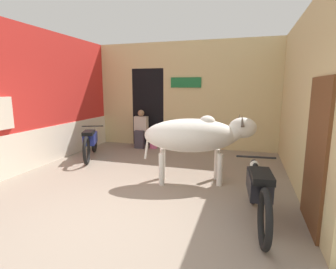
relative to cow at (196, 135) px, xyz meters
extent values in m
plane|color=gray|center=(-0.96, -2.11, -0.94)|extent=(30.00, 30.00, 0.00)
cube|color=red|center=(-3.82, 0.41, 0.66)|extent=(0.18, 5.04, 3.20)
cube|color=silver|center=(-3.72, 0.41, -0.49)|extent=(0.03, 5.04, 0.90)
cube|color=#D1BC84|center=(-0.96, 3.02, 1.88)|extent=(5.55, 0.18, 0.77)
cube|color=#D1BC84|center=(-3.19, 3.02, 0.28)|extent=(1.07, 0.18, 2.43)
cube|color=#D1BC84|center=(0.10, 3.02, 0.28)|extent=(3.42, 0.18, 2.43)
cube|color=black|center=(-2.13, 3.38, 0.28)|extent=(1.05, 0.90, 2.43)
cube|color=#196633|center=(-0.89, 2.91, 1.06)|extent=(0.93, 0.03, 0.30)
cube|color=#D1BC84|center=(1.91, 0.41, 0.66)|extent=(0.18, 5.04, 3.20)
cube|color=brown|center=(1.80, -1.20, 0.06)|extent=(0.05, 1.00, 1.99)
ellipsoid|color=silver|center=(-0.10, -0.03, 0.00)|extent=(1.90, 1.12, 0.65)
ellipsoid|color=silver|center=(0.20, 0.05, 0.27)|extent=(0.37, 0.34, 0.24)
cylinder|color=silver|center=(0.69, 0.18, 0.05)|extent=(0.49, 0.41, 0.43)
ellipsoid|color=silver|center=(0.85, 0.23, 0.15)|extent=(0.60, 0.46, 0.40)
cylinder|color=silver|center=(-0.92, -0.25, -0.20)|extent=(0.13, 0.07, 0.56)
cylinder|color=silver|center=(0.38, 0.30, -0.63)|extent=(0.11, 0.11, 0.62)
cylinder|color=silver|center=(0.48, -0.07, -0.63)|extent=(0.11, 0.11, 0.62)
cylinder|color=silver|center=(-0.69, 0.01, -0.63)|extent=(0.11, 0.11, 0.62)
cylinder|color=silver|center=(-0.59, -0.35, -0.63)|extent=(0.11, 0.11, 0.62)
cone|color=#473D33|center=(0.77, 0.35, 0.30)|extent=(0.11, 0.17, 0.24)
cone|color=#473D33|center=(0.84, 0.08, 0.30)|extent=(0.11, 0.17, 0.24)
torus|color=black|center=(1.18, -1.90, -0.58)|extent=(0.14, 0.72, 0.72)
torus|color=black|center=(1.07, -0.67, -0.58)|extent=(0.14, 0.72, 0.72)
cube|color=black|center=(1.12, -1.29, -0.39)|extent=(0.34, 0.70, 0.28)
cube|color=black|center=(1.14, -1.47, -0.21)|extent=(0.30, 0.56, 0.09)
cylinder|color=black|center=(1.08, -0.81, -0.14)|extent=(0.58, 0.08, 0.03)
sphere|color=silver|center=(1.08, -0.72, -0.29)|extent=(0.15, 0.15, 0.15)
torus|color=black|center=(-2.76, 0.42, -0.59)|extent=(0.36, 0.66, 0.69)
torus|color=black|center=(-3.26, 1.54, -0.59)|extent=(0.36, 0.66, 0.69)
cube|color=navy|center=(-3.01, 0.98, -0.41)|extent=(0.53, 0.73, 0.28)
cube|color=black|center=(-2.93, 0.81, -0.23)|extent=(0.46, 0.60, 0.09)
cylinder|color=black|center=(-3.21, 1.42, -0.16)|extent=(0.54, 0.27, 0.03)
sphere|color=silver|center=(-3.24, 1.50, -0.31)|extent=(0.15, 0.15, 0.15)
cube|color=#3D3842|center=(-2.21, 2.38, -0.71)|extent=(0.29, 0.14, 0.44)
cube|color=#3D3842|center=(-2.21, 2.47, -0.44)|extent=(0.29, 0.32, 0.11)
cube|color=beige|center=(-2.21, 2.54, -0.20)|extent=(0.41, 0.20, 0.47)
sphere|color=#937051|center=(-2.21, 2.54, 0.13)|extent=(0.20, 0.20, 0.20)
cylinder|color=#DB6093|center=(-1.80, 2.52, -0.73)|extent=(0.24, 0.24, 0.41)
cylinder|color=#DB6093|center=(-1.80, 2.52, -0.51)|extent=(0.35, 0.35, 0.04)
camera|label=1|loc=(0.92, -4.90, 0.91)|focal=28.00mm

